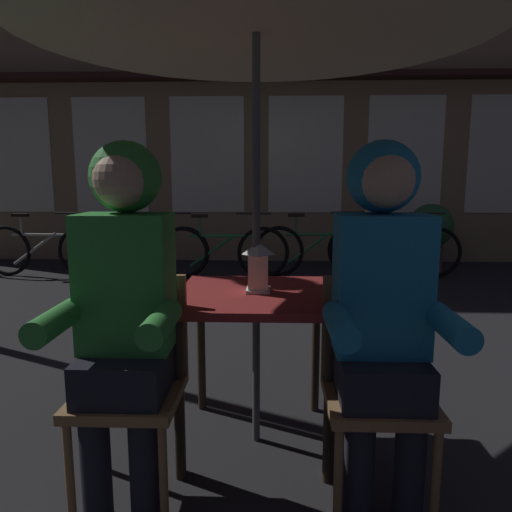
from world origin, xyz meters
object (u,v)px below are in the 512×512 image
Objects in this scene: lantern at (258,266)px; bicycle_third at (223,251)px; chair_left at (133,374)px; cafe_table at (256,313)px; bicycle_fifth at (393,250)px; bicycle_nearest at (44,250)px; chair_right at (375,377)px; bicycle_second at (144,251)px; person_right_hooded at (383,292)px; person_left_hooded at (124,290)px; potted_plant at (430,232)px; bicycle_fourth at (317,249)px.

bicycle_third is at bearing 98.53° from lantern.
cafe_table is at bearing 37.55° from chair_left.
bicycle_fifth is at bearing 67.86° from lantern.
bicycle_fifth is (1.62, 3.98, -0.51)m from lantern.
lantern is 4.81m from bicycle_nearest.
chair_right is at bearing -37.55° from cafe_table.
person_right_hooded is at bearing -64.12° from bicycle_second.
potted_plant is at bearing 60.58° from person_left_hooded.
chair_right is 5.36m from bicycle_nearest.
potted_plant is (1.57, 0.39, 0.20)m from bicycle_fourth.
bicycle_nearest is (-3.35, 4.18, -0.14)m from chair_right.
lantern is at bearing -21.85° from cafe_table.
chair_left is 4.82m from bicycle_nearest.
bicycle_fifth is at bearing 5.25° from bicycle_third.
bicycle_fourth is at bearing 80.82° from lantern.
bicycle_fourth and bicycle_fifth have the same top height.
person_left_hooded is 1.00× the size of person_right_hooded.
bicycle_second is at bearing 115.88° from person_right_hooded.
bicycle_fourth is (1.21, 0.21, 0.00)m from bicycle_third.
person_right_hooded reaches higher than bicycle_nearest.
cafe_table is 0.44× the size of bicycle_fifth.
bicycle_fourth is 1.81× the size of potted_plant.
person_left_hooded is 0.84× the size of bicycle_fourth.
person_left_hooded reaches higher than bicycle_third.
chair_left is 4.31m from bicycle_second.
bicycle_fourth is 1.63m from potted_plant.
lantern is 0.27× the size of chair_left.
potted_plant is at bearing 33.44° from bicycle_fifth.
person_right_hooded is at bearing -3.39° from chair_left.
bicycle_nearest is at bearing 127.10° from lantern.
chair_left reaches higher than bicycle_fourth.
bicycle_fourth is 0.97m from bicycle_fifth.
lantern reaches higher than cafe_table.
chair_left is 0.52× the size of bicycle_third.
bicycle_fifth is 1.82× the size of potted_plant.
bicycle_third reaches higher than cafe_table.
cafe_table is 0.53× the size of person_right_hooded.
potted_plant reaches higher than bicycle_third.
lantern is at bearing 36.74° from chair_left.
bicycle_fourth is at bearing 87.75° from person_right_hooded.
bicycle_nearest is 5.13m from potted_plant.
cafe_table is 0.85× the size of chair_right.
bicycle_third is at bearing 98.40° from cafe_table.
cafe_table is 0.44× the size of bicycle_second.
person_right_hooded reaches higher than bicycle_fifth.
bicycle_fourth is (1.13, 4.35, -0.14)m from chair_left.
cafe_table is 3.82m from bicycle_third.
bicycle_nearest is 1.01× the size of bicycle_fifth.
bicycle_second is at bearing 112.55° from lantern.
bicycle_fourth is (0.17, 4.41, -0.50)m from person_right_hooded.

